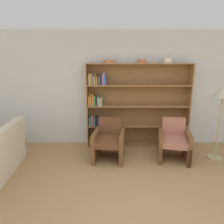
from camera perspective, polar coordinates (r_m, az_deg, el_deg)
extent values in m
plane|color=#A87F51|center=(3.02, 9.94, -28.38)|extent=(24.00, 24.00, 0.00)
cube|color=silver|center=(4.91, 5.52, 6.40)|extent=(12.00, 0.06, 2.75)
cube|color=olive|center=(4.80, -6.76, 1.67)|extent=(0.02, 0.30, 2.00)
cube|color=olive|center=(5.10, 21.18, 1.54)|extent=(0.02, 0.30, 2.00)
cube|color=olive|center=(4.70, 8.05, 13.52)|extent=(2.38, 0.30, 0.02)
cube|color=olive|center=(5.11, 7.28, -9.24)|extent=(2.38, 0.30, 0.03)
cube|color=brown|center=(4.95, 7.44, 2.01)|extent=(2.38, 0.01, 2.00)
cube|color=orange|center=(5.01, -6.02, -8.40)|extent=(0.03, 0.14, 0.19)
cube|color=gold|center=(5.01, -5.67, -7.86)|extent=(0.02, 0.19, 0.27)
cube|color=#669EB2|center=(5.01, -5.26, -8.23)|extent=(0.04, 0.17, 0.21)
cube|color=white|center=(5.00, -4.74, -8.09)|extent=(0.04, 0.16, 0.24)
cube|color=orange|center=(4.99, -4.21, -7.88)|extent=(0.04, 0.17, 0.28)
cube|color=black|center=(4.99, -3.68, -8.43)|extent=(0.04, 0.15, 0.18)
cube|color=white|center=(4.99, -3.23, -8.33)|extent=(0.03, 0.15, 0.20)
cube|color=#4C756B|center=(4.99, -2.86, -8.33)|extent=(0.03, 0.15, 0.20)
cube|color=#7F6B4C|center=(4.97, -2.40, -8.09)|extent=(0.04, 0.15, 0.25)
cube|color=#334CB2|center=(4.98, -1.90, -8.38)|extent=(0.04, 0.15, 0.20)
cube|color=#B2A899|center=(4.97, -1.42, -8.28)|extent=(0.04, 0.14, 0.22)
cube|color=#B2A899|center=(4.97, -0.91, -8.42)|extent=(0.03, 0.13, 0.20)
cube|color=#4C756B|center=(4.97, -0.51, -8.15)|extent=(0.03, 0.15, 0.24)
cube|color=#994C99|center=(4.95, -0.16, -8.01)|extent=(0.02, 0.12, 0.28)
cube|color=olive|center=(4.93, 7.46, -3.75)|extent=(2.38, 0.30, 0.02)
cube|color=#4C756B|center=(4.84, -6.08, -2.68)|extent=(0.04, 0.17, 0.19)
cube|color=#669EB2|center=(4.81, -5.64, -2.52)|extent=(0.02, 0.12, 0.24)
cube|color=red|center=(4.81, -5.26, -2.40)|extent=(0.03, 0.13, 0.25)
cube|color=#669EB2|center=(4.81, -4.84, -2.56)|extent=(0.02, 0.13, 0.23)
cube|color=black|center=(4.84, -4.38, -2.55)|extent=(0.04, 0.19, 0.21)
cube|color=black|center=(4.81, -3.93, -2.57)|extent=(0.04, 0.14, 0.23)
cube|color=#994C99|center=(4.80, -3.46, -2.75)|extent=(0.03, 0.12, 0.20)
cube|color=white|center=(4.82, -3.07, -2.73)|extent=(0.02, 0.16, 0.19)
cube|color=gold|center=(4.81, -2.70, -2.80)|extent=(0.04, 0.14, 0.18)
cube|color=#7F6B4C|center=(4.83, -2.16, -2.48)|extent=(0.03, 0.19, 0.23)
cube|color=orange|center=(4.81, -1.76, -2.78)|extent=(0.03, 0.14, 0.19)
cube|color=#388C47|center=(4.82, -1.39, -2.88)|extent=(0.02, 0.17, 0.16)
cube|color=olive|center=(4.80, 7.65, 1.80)|extent=(2.38, 0.30, 0.02)
cube|color=orange|center=(4.71, -6.36, 3.18)|extent=(0.02, 0.14, 0.23)
cube|color=orange|center=(4.71, -5.95, 3.46)|extent=(0.03, 0.16, 0.27)
cube|color=#4C756B|center=(4.70, -5.65, 2.94)|extent=(0.02, 0.13, 0.19)
cube|color=orange|center=(4.72, -5.25, 3.51)|extent=(0.03, 0.18, 0.28)
cube|color=#388C47|center=(4.72, -4.75, 3.30)|extent=(0.04, 0.19, 0.24)
cube|color=black|center=(4.68, -4.27, 3.40)|extent=(0.03, 0.13, 0.27)
cube|color=#669EB2|center=(4.71, -3.75, 3.16)|extent=(0.03, 0.18, 0.22)
cube|color=orange|center=(4.71, -3.30, 2.95)|extent=(0.03, 0.17, 0.18)
cube|color=white|center=(4.71, -2.94, 2.95)|extent=(0.02, 0.18, 0.18)
cube|color=#4C756B|center=(4.68, -2.63, 3.03)|extent=(0.03, 0.13, 0.21)
cube|color=olive|center=(4.73, 7.84, 7.59)|extent=(2.38, 0.30, 0.02)
cube|color=#7F6B4C|center=(4.66, -6.54, 8.94)|extent=(0.02, 0.17, 0.20)
cube|color=orange|center=(4.66, -6.08, 9.31)|extent=(0.04, 0.18, 0.26)
cube|color=#388C47|center=(4.65, -5.56, 9.30)|extent=(0.03, 0.18, 0.26)
cube|color=#994C99|center=(4.63, -5.16, 9.16)|extent=(0.03, 0.13, 0.24)
cube|color=gold|center=(4.64, -4.76, 8.86)|extent=(0.02, 0.16, 0.19)
cube|color=#7F6B4C|center=(4.65, -4.48, 9.37)|extent=(0.02, 0.19, 0.27)
cube|color=orange|center=(4.62, -4.12, 8.92)|extent=(0.02, 0.13, 0.20)
cube|color=black|center=(4.63, -3.72, 8.76)|extent=(0.02, 0.15, 0.17)
cube|color=#669EB2|center=(4.65, -3.42, 8.99)|extent=(0.02, 0.19, 0.20)
cube|color=black|center=(4.64, -3.02, 8.93)|extent=(0.04, 0.18, 0.19)
cube|color=#994C99|center=(4.63, -2.45, 9.25)|extent=(0.04, 0.16, 0.25)
cube|color=#669EB2|center=(4.63, -2.03, 9.47)|extent=(0.02, 0.17, 0.28)
cube|color=#334CB2|center=(4.63, -1.60, 9.04)|extent=(0.03, 0.17, 0.21)
cylinder|color=#C67547|center=(4.65, -0.50, 14.22)|extent=(0.25, 0.25, 0.07)
torus|color=#C67547|center=(4.65, -0.50, 14.56)|extent=(0.28, 0.28, 0.02)
cylinder|color=#C67547|center=(4.70, 8.80, 14.15)|extent=(0.17, 0.17, 0.08)
torus|color=#C67547|center=(4.70, 8.82, 14.58)|extent=(0.19, 0.19, 0.02)
cylinder|color=silver|center=(4.82, 15.86, 13.95)|extent=(0.20, 0.20, 0.11)
torus|color=silver|center=(4.82, 15.90, 14.54)|extent=(0.22, 0.22, 0.02)
cube|color=beige|center=(4.12, -28.24, -7.14)|extent=(0.31, 1.72, 0.43)
cube|color=beige|center=(5.06, -27.99, -7.57)|extent=(0.92, 0.19, 0.60)
cube|color=#4C6B4C|center=(4.40, -28.45, -6.33)|extent=(0.20, 0.37, 0.37)
cube|color=brown|center=(4.04, 2.85, -13.01)|extent=(0.08, 0.08, 0.38)
cube|color=brown|center=(4.11, -5.28, -12.52)|extent=(0.08, 0.08, 0.38)
cube|color=brown|center=(4.59, 3.44, -9.55)|extent=(0.08, 0.08, 0.38)
cube|color=brown|center=(4.66, -3.67, -9.20)|extent=(0.08, 0.08, 0.38)
cube|color=brown|center=(4.25, -0.67, -8.31)|extent=(0.55, 0.69, 0.12)
cube|color=brown|center=(4.43, -0.19, -4.13)|extent=(0.49, 0.18, 0.41)
cube|color=brown|center=(4.26, 3.12, -9.71)|extent=(0.16, 0.68, 0.62)
cube|color=brown|center=(4.33, -4.39, -9.32)|extent=(0.16, 0.68, 0.62)
cube|color=brown|center=(4.30, 21.51, -12.29)|extent=(0.08, 0.08, 0.38)
cube|color=brown|center=(4.23, 13.73, -12.10)|extent=(0.08, 0.08, 0.38)
cube|color=brown|center=(4.85, 20.32, -9.13)|extent=(0.08, 0.08, 0.38)
cube|color=brown|center=(4.79, 13.49, -8.90)|extent=(0.08, 0.08, 0.38)
cube|color=#B2705B|center=(4.45, 17.47, -7.96)|extent=(0.60, 0.72, 0.12)
cube|color=#B2705B|center=(4.63, 17.36, -3.97)|extent=(0.49, 0.21, 0.41)
cube|color=brown|center=(4.52, 20.95, -9.23)|extent=(0.21, 0.68, 0.62)
cube|color=brown|center=(4.46, 13.76, -9.00)|extent=(0.21, 0.68, 0.62)
cylinder|color=tan|center=(4.99, 27.47, -11.46)|extent=(0.32, 0.32, 0.02)
cylinder|color=tan|center=(4.76, 28.38, -4.14)|extent=(0.04, 0.04, 1.32)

